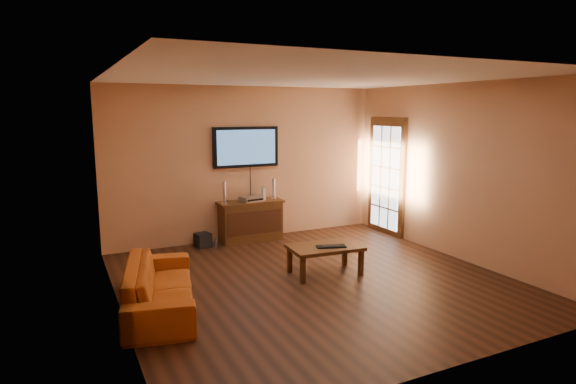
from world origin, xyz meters
TOP-DOWN VIEW (x-y plane):
  - ground_plane at (0.00, 0.00)m, footprint 5.00×5.00m
  - room_walls at (0.00, 0.62)m, footprint 5.00×5.00m
  - french_door at (2.46, 1.70)m, footprint 0.07×1.02m
  - media_console at (-0.03, 2.27)m, footprint 1.14×0.44m
  - television at (-0.03, 2.45)m, footprint 1.20×0.08m
  - coffee_table at (0.26, 0.18)m, footprint 1.05×0.68m
  - sofa at (-2.07, -0.03)m, footprint 0.93×1.95m
  - speaker_left at (-0.51, 2.26)m, footprint 0.10×0.10m
  - speaker_right at (0.44, 2.31)m, footprint 0.10×0.10m
  - av_receiver at (-0.02, 2.25)m, footprint 0.41×0.32m
  - game_console at (0.23, 2.30)m, footprint 0.07×0.16m
  - subwoofer at (-0.91, 2.26)m, footprint 0.28×0.28m
  - bottle at (-0.76, 2.02)m, footprint 0.07×0.07m
  - keyboard at (0.30, 0.09)m, footprint 0.43×0.27m

SIDE VIEW (x-z plane):
  - ground_plane at x=0.00m, z-range 0.00..0.00m
  - bottle at x=-0.76m, z-range -0.01..0.19m
  - subwoofer at x=-0.91m, z-range 0.00..0.24m
  - coffee_table at x=0.26m, z-range 0.15..0.56m
  - media_console at x=-0.03m, z-range 0.00..0.72m
  - sofa at x=-2.07m, z-range 0.00..0.74m
  - keyboard at x=0.30m, z-range 0.41..0.43m
  - av_receiver at x=-0.02m, z-range 0.72..0.80m
  - game_console at x=0.23m, z-range 0.72..0.93m
  - speaker_right at x=0.44m, z-range 0.70..1.06m
  - speaker_left at x=-0.51m, z-range 0.70..1.08m
  - french_door at x=2.46m, z-range -0.06..2.16m
  - television at x=-0.03m, z-range 1.29..2.00m
  - room_walls at x=0.00m, z-range -0.81..4.19m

